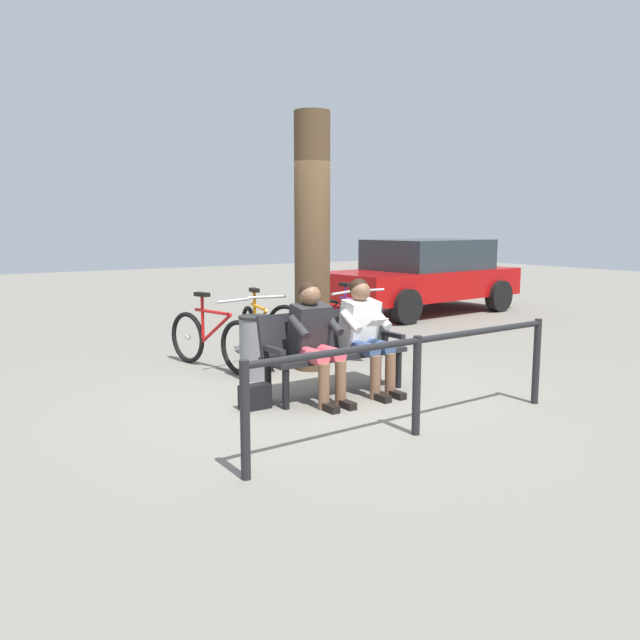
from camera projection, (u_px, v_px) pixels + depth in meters
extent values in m
plane|color=slate|center=(320.00, 394.00, 6.68)|extent=(40.00, 40.00, 0.00)
cube|color=black|center=(336.00, 354.00, 6.64)|extent=(1.61, 0.48, 0.05)
cube|color=black|center=(325.00, 330.00, 6.76)|extent=(1.60, 0.17, 0.42)
cube|color=black|center=(391.00, 335.00, 7.05)|extent=(0.07, 0.40, 0.05)
cube|color=black|center=(273.00, 350.00, 6.19)|extent=(0.07, 0.40, 0.05)
cylinder|color=black|center=(398.00, 370.00, 6.94)|extent=(0.07, 0.07, 0.40)
cylinder|color=black|center=(286.00, 389.00, 6.13)|extent=(0.07, 0.07, 0.40)
cylinder|color=black|center=(378.00, 364.00, 7.22)|extent=(0.07, 0.07, 0.40)
cylinder|color=black|center=(268.00, 382.00, 6.41)|extent=(0.07, 0.07, 0.40)
cube|color=white|center=(359.00, 324.00, 6.79)|extent=(0.39, 0.32, 0.55)
sphere|color=brown|center=(361.00, 291.00, 6.73)|extent=(0.21, 0.21, 0.21)
sphere|color=black|center=(359.00, 288.00, 6.75)|extent=(0.20, 0.20, 0.20)
cylinder|color=#334772|center=(378.00, 347.00, 6.72)|extent=(0.16, 0.40, 0.15)
cylinder|color=brown|center=(390.00, 375.00, 6.60)|extent=(0.11, 0.11, 0.45)
cube|color=black|center=(396.00, 395.00, 6.54)|extent=(0.09, 0.22, 0.07)
cylinder|color=white|center=(381.00, 318.00, 6.80)|extent=(0.10, 0.31, 0.23)
cylinder|color=#334772|center=(363.00, 349.00, 6.61)|extent=(0.16, 0.40, 0.15)
cylinder|color=brown|center=(375.00, 377.00, 6.48)|extent=(0.11, 0.11, 0.45)
cube|color=black|center=(381.00, 398.00, 6.43)|extent=(0.09, 0.22, 0.07)
cylinder|color=white|center=(351.00, 322.00, 6.58)|extent=(0.10, 0.31, 0.23)
cube|color=silver|center=(377.00, 322.00, 6.54)|extent=(0.20, 0.12, 0.09)
cube|color=#262628|center=(309.00, 330.00, 6.43)|extent=(0.39, 0.32, 0.55)
sphere|color=brown|center=(310.00, 295.00, 6.37)|extent=(0.21, 0.21, 0.21)
sphere|color=black|center=(309.00, 291.00, 6.38)|extent=(0.20, 0.20, 0.20)
cylinder|color=#D84C59|center=(329.00, 353.00, 6.36)|extent=(0.16, 0.40, 0.15)
cylinder|color=brown|center=(341.00, 383.00, 6.24)|extent=(0.11, 0.11, 0.45)
cube|color=black|center=(347.00, 405.00, 6.18)|extent=(0.09, 0.22, 0.07)
cylinder|color=#262628|center=(332.00, 324.00, 6.44)|extent=(0.10, 0.31, 0.23)
cylinder|color=#D84C59|center=(312.00, 356.00, 6.25)|extent=(0.16, 0.40, 0.15)
cylinder|color=brown|center=(324.00, 386.00, 6.12)|extent=(0.11, 0.11, 0.45)
cube|color=black|center=(330.00, 408.00, 6.07)|extent=(0.09, 0.22, 0.07)
cylinder|color=#262628|center=(299.00, 327.00, 6.21)|extent=(0.10, 0.31, 0.23)
cube|color=black|center=(255.00, 397.00, 6.14)|extent=(0.30, 0.14, 0.24)
cylinder|color=#4C3823|center=(312.00, 243.00, 7.68)|extent=(0.43, 0.43, 3.08)
cylinder|color=slate|center=(255.00, 349.00, 7.33)|extent=(0.36, 0.36, 0.70)
cylinder|color=black|center=(255.00, 317.00, 7.27)|extent=(0.38, 0.38, 0.03)
torus|color=black|center=(373.00, 331.00, 8.67)|extent=(0.09, 0.66, 0.66)
cylinder|color=silver|center=(373.00, 331.00, 8.67)|extent=(0.05, 0.06, 0.06)
torus|color=black|center=(333.00, 322.00, 9.54)|extent=(0.09, 0.66, 0.66)
cylinder|color=silver|center=(333.00, 322.00, 9.54)|extent=(0.05, 0.06, 0.06)
cylinder|color=#8C268C|center=(352.00, 300.00, 9.05)|extent=(0.07, 0.63, 0.04)
cylinder|color=#8C268C|center=(356.00, 314.00, 9.01)|extent=(0.06, 0.60, 0.43)
cylinder|color=#8C268C|center=(345.00, 304.00, 9.22)|extent=(0.04, 0.04, 0.55)
cube|color=black|center=(345.00, 285.00, 9.17)|extent=(0.10, 0.22, 0.05)
cylinder|color=#B2B2B7|center=(369.00, 290.00, 8.68)|extent=(0.48, 0.05, 0.03)
torus|color=black|center=(348.00, 335.00, 8.38)|extent=(0.31, 0.63, 0.66)
cylinder|color=silver|center=(348.00, 335.00, 8.38)|extent=(0.07, 0.07, 0.06)
torus|color=black|center=(286.00, 328.00, 8.93)|extent=(0.31, 0.63, 0.66)
cylinder|color=silver|center=(286.00, 328.00, 8.93)|extent=(0.07, 0.07, 0.06)
cylinder|color=#B71414|center=(316.00, 304.00, 8.60)|extent=(0.28, 0.60, 0.04)
cylinder|color=#B71414|center=(321.00, 319.00, 8.59)|extent=(0.27, 0.56, 0.43)
cylinder|color=#B71414|center=(305.00, 308.00, 8.71)|extent=(0.04, 0.04, 0.55)
cube|color=black|center=(305.00, 288.00, 8.67)|extent=(0.17, 0.24, 0.05)
cylinder|color=#B2B2B7|center=(342.00, 293.00, 8.35)|extent=(0.45, 0.22, 0.03)
torus|color=black|center=(270.00, 342.00, 7.85)|extent=(0.20, 0.66, 0.66)
cylinder|color=silver|center=(270.00, 342.00, 7.85)|extent=(0.06, 0.07, 0.06)
torus|color=black|center=(249.00, 330.00, 8.79)|extent=(0.20, 0.66, 0.66)
cylinder|color=silver|center=(249.00, 330.00, 8.79)|extent=(0.06, 0.07, 0.06)
cylinder|color=orange|center=(258.00, 307.00, 8.26)|extent=(0.17, 0.63, 0.04)
cylinder|color=orange|center=(260.00, 323.00, 8.22)|extent=(0.17, 0.59, 0.43)
cylinder|color=orange|center=(255.00, 311.00, 8.44)|extent=(0.04, 0.04, 0.55)
cube|color=black|center=(254.00, 290.00, 8.40)|extent=(0.14, 0.23, 0.05)
cylinder|color=#B2B2B7|center=(267.00, 297.00, 7.86)|extent=(0.48, 0.13, 0.03)
torus|color=black|center=(239.00, 348.00, 7.50)|extent=(0.22, 0.65, 0.66)
cylinder|color=silver|center=(239.00, 348.00, 7.50)|extent=(0.06, 0.07, 0.06)
torus|color=black|center=(188.00, 337.00, 8.18)|extent=(0.22, 0.65, 0.66)
cylinder|color=silver|center=(188.00, 337.00, 8.18)|extent=(0.06, 0.07, 0.06)
cylinder|color=#B71414|center=(212.00, 312.00, 7.79)|extent=(0.19, 0.62, 0.04)
cylinder|color=#B71414|center=(216.00, 329.00, 7.76)|extent=(0.18, 0.59, 0.43)
cylinder|color=#B71414|center=(203.00, 317.00, 7.92)|extent=(0.04, 0.04, 0.55)
cube|color=black|center=(202.00, 294.00, 7.88)|extent=(0.14, 0.24, 0.05)
cylinder|color=#B2B2B7|center=(233.00, 301.00, 7.49)|extent=(0.47, 0.15, 0.03)
cylinder|color=black|center=(536.00, 361.00, 6.29)|extent=(0.07, 0.07, 0.85)
cylinder|color=black|center=(417.00, 386.00, 5.35)|extent=(0.07, 0.07, 0.85)
cylinder|color=black|center=(245.00, 420.00, 4.40)|extent=(0.07, 0.07, 0.85)
cylinder|color=black|center=(418.00, 341.00, 5.29)|extent=(3.27, 0.19, 0.06)
cube|color=#A50C0C|center=(421.00, 283.00, 12.85)|extent=(4.35, 2.18, 0.55)
cube|color=#262D33|center=(428.00, 254.00, 12.89)|extent=(2.45, 1.86, 0.60)
cylinder|color=black|center=(406.00, 307.00, 11.36)|extent=(0.66, 0.28, 0.64)
cylinder|color=black|center=(340.00, 298.00, 12.74)|extent=(0.66, 0.28, 0.64)
cylinder|color=black|center=(499.00, 296.00, 13.05)|extent=(0.66, 0.28, 0.64)
cylinder|color=black|center=(432.00, 289.00, 14.43)|extent=(0.66, 0.28, 0.64)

